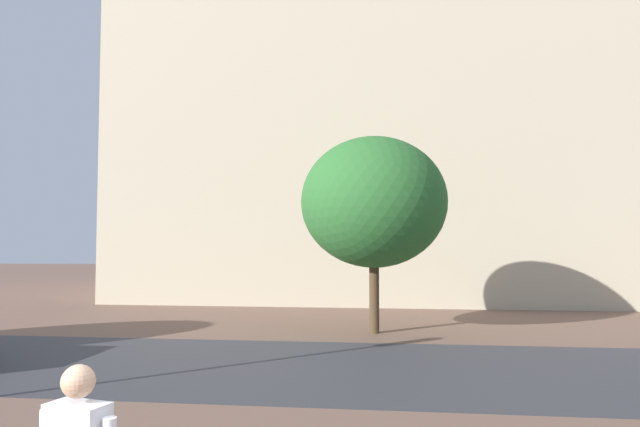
% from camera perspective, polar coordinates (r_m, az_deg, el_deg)
% --- Properties ---
extents(ground_plane, '(120.00, 120.00, 0.00)m').
position_cam_1_polar(ground_plane, '(12.90, 0.95, -14.34)').
color(ground_plane, brown).
extents(street_asphalt_strip, '(120.00, 6.06, 0.00)m').
position_cam_1_polar(street_asphalt_strip, '(12.36, 0.67, -14.83)').
color(street_asphalt_strip, '#38383D').
rests_on(street_asphalt_strip, ground_plane).
extents(landmark_building, '(23.15, 15.94, 35.61)m').
position_cam_1_polar(landmark_building, '(32.25, 5.73, 13.38)').
color(landmark_building, beige).
rests_on(landmark_building, ground_plane).
extents(tree_curb_far, '(4.21, 4.21, 5.65)m').
position_cam_1_polar(tree_curb_far, '(16.82, 5.30, 1.11)').
color(tree_curb_far, '#4C3823').
rests_on(tree_curb_far, ground_plane).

